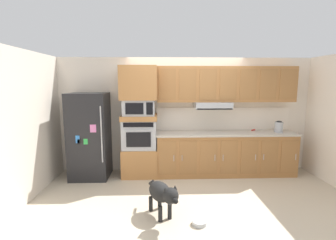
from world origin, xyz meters
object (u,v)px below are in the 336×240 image
object	(u,v)px
built_in_oven	(140,134)
microwave	(139,107)
dog	(162,193)
dog_food_bowl	(199,223)
screwdriver	(254,130)
refrigerator	(90,136)
electric_kettle	(279,127)

from	to	relation	value
built_in_oven	microwave	size ratio (longest dim) A/B	1.09
dog	dog_food_bowl	distance (m)	0.65
microwave	dog_food_bowl	size ratio (longest dim) A/B	3.22
microwave	dog	size ratio (longest dim) A/B	0.77
built_in_oven	screwdriver	distance (m)	2.49
screwdriver	refrigerator	bearing A→B (deg)	-176.59
microwave	dog_food_bowl	world-z (taller)	microwave
dog_food_bowl	screwdriver	bearing A→B (deg)	53.72
screwdriver	electric_kettle	xyz separation A→B (m)	(0.46, -0.19, 0.10)
dog	dog_food_bowl	size ratio (longest dim) A/B	4.17
refrigerator	dog_food_bowl	size ratio (longest dim) A/B	8.80
dog_food_bowl	electric_kettle	bearing A→B (deg)	43.52
electric_kettle	dog_food_bowl	distance (m)	2.91
screwdriver	dog	distance (m)	2.81
refrigerator	electric_kettle	bearing A→B (deg)	0.29
dog	refrigerator	bearing A→B (deg)	-163.99
dog	dog_food_bowl	bearing A→B (deg)	41.49
refrigerator	screwdriver	distance (m)	3.52
microwave	dog	world-z (taller)	microwave
dog	electric_kettle	bearing A→B (deg)	97.87
dog_food_bowl	microwave	bearing A→B (deg)	116.64
built_in_oven	screwdriver	world-z (taller)	built_in_oven
dog	dog_food_bowl	xyz separation A→B (m)	(0.52, -0.22, -0.34)
built_in_oven	screwdriver	bearing A→B (deg)	3.25
microwave	electric_kettle	world-z (taller)	microwave
refrigerator	dog	bearing A→B (deg)	-48.14
screwdriver	dog	bearing A→B (deg)	-137.65
refrigerator	dog	distance (m)	2.27
electric_kettle	dog_food_bowl	bearing A→B (deg)	-136.48
built_in_oven	microwave	world-z (taller)	microwave
screwdriver	dog_food_bowl	distance (m)	2.72
microwave	screwdriver	size ratio (longest dim) A/B	3.89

